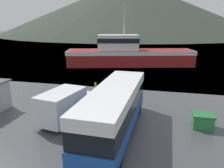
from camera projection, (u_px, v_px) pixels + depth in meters
water_surface at (163, 35)px, 137.30m from camera, size 240.00×240.00×0.00m
hill_backdrop at (129, 7)px, 161.78m from camera, size 181.84×181.84×37.97m
tour_bus at (115, 108)px, 14.81m from camera, size 2.83×10.59×3.27m
delivery_van at (66, 104)px, 16.95m from camera, size 3.04×5.95×2.49m
fishing_boat at (128, 54)px, 39.38m from camera, size 22.99×10.79×10.71m
storage_bin at (203, 121)px, 15.90m from camera, size 1.54×1.29×1.05m
mooring_bollard at (96, 86)px, 24.94m from camera, size 0.28×0.28×0.89m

